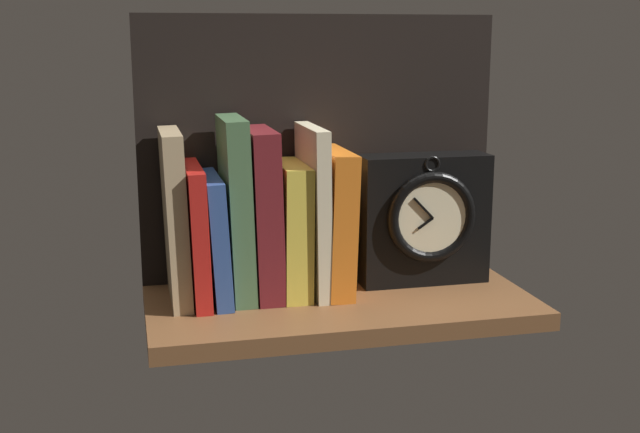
# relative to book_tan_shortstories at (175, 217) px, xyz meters

# --- Properties ---
(ground_plane) EXTENTS (0.55, 0.27, 0.03)m
(ground_plane) POSITION_rel_book_tan_shortstories_xyz_m (0.23, -0.04, -0.13)
(ground_plane) COLOR brown
(back_panel) EXTENTS (0.55, 0.01, 0.40)m
(back_panel) POSITION_rel_book_tan_shortstories_xyz_m (0.23, 0.08, 0.08)
(back_panel) COLOR black
(back_panel) RESTS_ON ground_plane
(book_tan_shortstories) EXTENTS (0.03, 0.14, 0.24)m
(book_tan_shortstories) POSITION_rel_book_tan_shortstories_xyz_m (0.00, 0.00, 0.00)
(book_tan_shortstories) COLOR tan
(book_tan_shortstories) RESTS_ON ground_plane
(book_red_requiem) EXTENTS (0.03, 0.16, 0.19)m
(book_red_requiem) POSITION_rel_book_tan_shortstories_xyz_m (0.03, 0.00, -0.02)
(book_red_requiem) COLOR red
(book_red_requiem) RESTS_ON ground_plane
(book_blue_modern) EXTENTS (0.03, 0.15, 0.18)m
(book_blue_modern) POSITION_rel_book_tan_shortstories_xyz_m (0.05, 0.00, -0.03)
(book_blue_modern) COLOR #2D4C8E
(book_blue_modern) RESTS_ON ground_plane
(book_green_romantic) EXTENTS (0.04, 0.13, 0.26)m
(book_green_romantic) POSITION_rel_book_tan_shortstories_xyz_m (0.09, 0.00, 0.01)
(book_green_romantic) COLOR #476B44
(book_green_romantic) RESTS_ON ground_plane
(book_maroon_dawkins) EXTENTS (0.04, 0.13, 0.24)m
(book_maroon_dawkins) POSITION_rel_book_tan_shortstories_xyz_m (0.12, 0.00, -0.00)
(book_maroon_dawkins) COLOR maroon
(book_maroon_dawkins) RESTS_ON ground_plane
(book_yellow_seinlanguage) EXTENTS (0.04, 0.13, 0.19)m
(book_yellow_seinlanguage) POSITION_rel_book_tan_shortstories_xyz_m (0.16, 0.00, -0.03)
(book_yellow_seinlanguage) COLOR gold
(book_yellow_seinlanguage) RESTS_ON ground_plane
(book_cream_twain) EXTENTS (0.02, 0.15, 0.24)m
(book_cream_twain) POSITION_rel_book_tan_shortstories_xyz_m (0.20, 0.00, 0.00)
(book_cream_twain) COLOR beige
(book_cream_twain) RESTS_ON ground_plane
(book_orange_pandolfini) EXTENTS (0.04, 0.15, 0.21)m
(book_orange_pandolfini) POSITION_rel_book_tan_shortstories_xyz_m (0.23, 0.00, -0.02)
(book_orange_pandolfini) COLOR orange
(book_orange_pandolfini) RESTS_ON ground_plane
(framed_clock) EXTENTS (0.19, 0.08, 0.20)m
(framed_clock) POSITION_rel_book_tan_shortstories_xyz_m (0.37, 0.00, -0.02)
(framed_clock) COLOR black
(framed_clock) RESTS_ON ground_plane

